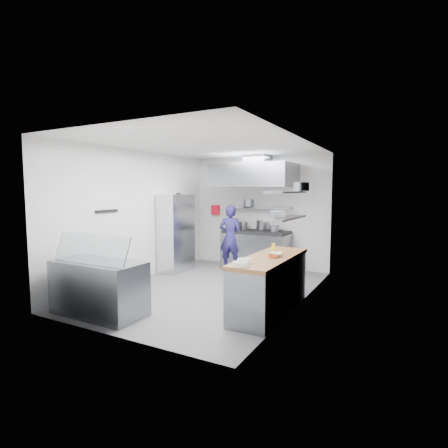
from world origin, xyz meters
The scene contains 35 objects.
floor centered at (0.00, 0.00, 0.00)m, with size 5.00×5.00×0.00m, color #4C4C4E.
ceiling centered at (0.00, 0.00, 2.80)m, with size 5.00×5.00×0.00m, color silver.
wall_back centered at (0.00, 2.50, 1.40)m, with size 3.60×0.02×2.80m, color white.
wall_front centered at (0.00, -2.50, 1.40)m, with size 3.60×0.02×2.80m, color white.
wall_left centered at (-1.80, 0.00, 1.40)m, with size 5.00×0.02×2.80m, color white.
wall_right centered at (1.80, 0.00, 1.40)m, with size 5.00×0.02×2.80m, color white.
gas_range centered at (0.10, 2.10, 0.45)m, with size 1.60×0.80×0.90m, color gray.
cooktop centered at (0.10, 2.10, 0.93)m, with size 1.57×0.78×0.06m, color black.
stock_pot_left centered at (-0.31, 2.18, 1.06)m, with size 0.25×0.25×0.20m, color slate.
stock_pot_mid centered at (0.12, 2.44, 1.08)m, with size 0.30×0.30×0.24m, color slate.
stock_pot_right centered at (0.53, 2.18, 1.04)m, with size 0.24×0.24×0.16m, color slate.
over_range_shelf centered at (0.10, 2.34, 1.52)m, with size 1.60×0.30×0.04m, color gray.
shelf_pot_a centered at (-0.27, 2.46, 1.63)m, with size 0.26×0.26×0.18m, color slate.
extractor_hood centered at (0.10, 1.93, 2.30)m, with size 1.90×1.15×0.55m, color gray.
hood_duct centered at (0.10, 2.15, 2.68)m, with size 0.55×0.55×0.24m, color slate.
red_firebox centered at (-1.25, 2.44, 1.42)m, with size 0.22×0.10×0.26m, color red.
chef centered at (-0.42, 1.73, 0.80)m, with size 0.59×0.38×1.60m, color #201B53.
wire_rack centered at (-1.53, 1.01, 0.93)m, with size 0.50×0.90×1.85m, color silver.
rack_bin_a centered at (-1.53, 0.97, 0.80)m, with size 0.17×0.22×0.19m, color white.
rack_bin_b centered at (-1.53, 1.36, 1.30)m, with size 0.15×0.19×0.17m, color yellow.
rack_jar centered at (-1.48, 1.06, 1.80)m, with size 0.10×0.10×0.18m, color black.
knife_strip centered at (-1.78, -0.90, 1.55)m, with size 0.04×0.55×0.05m, color black.
prep_counter_base centered at (1.48, -0.60, 0.42)m, with size 0.62×2.00×0.84m, color gray.
prep_counter_top centered at (1.48, -0.60, 0.87)m, with size 0.65×2.04×0.06m, color #8E5D36.
plate_stack_a centered at (1.38, -1.47, 0.93)m, with size 0.22×0.22×0.06m, color white.
plate_stack_b centered at (1.32, -1.24, 0.93)m, with size 0.21×0.21×0.06m, color white.
copper_pan centered at (1.56, -0.70, 0.93)m, with size 0.14×0.14×0.06m, color #BE5E35.
squeeze_bottle centered at (1.46, -0.39, 0.99)m, with size 0.06×0.06×0.18m, color yellow.
mixing_bowl centered at (1.53, -0.54, 0.93)m, with size 0.23×0.23×0.06m, color white.
wall_shelf_lower centered at (1.64, -0.30, 1.50)m, with size 0.30×1.30×0.04m, color gray.
wall_shelf_upper centered at (1.64, -0.30, 1.92)m, with size 0.30×1.30×0.04m, color gray.
shelf_pot_c centered at (1.54, -0.45, 1.57)m, with size 0.25×0.25×0.10m, color slate.
shelf_pot_d centered at (1.78, 0.01, 2.01)m, with size 0.26×0.26×0.14m, color slate.
display_case centered at (-0.83, -2.00, 0.42)m, with size 1.50×0.70×0.85m, color gray.
display_glass centered at (-0.83, -2.12, 1.07)m, with size 1.47×0.02×0.45m, color silver.
Camera 1 is at (3.42, -5.78, 1.95)m, focal length 28.00 mm.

